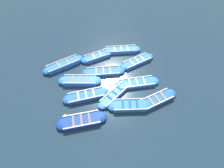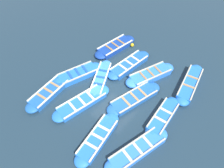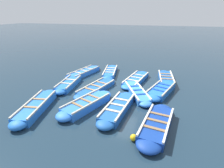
{
  "view_description": "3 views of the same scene",
  "coord_description": "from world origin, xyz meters",
  "px_view_note": "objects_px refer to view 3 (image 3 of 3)",
  "views": [
    {
      "loc": [
        8.43,
        -3.12,
        11.87
      ],
      "look_at": [
        0.4,
        0.03,
        0.46
      ],
      "focal_mm": 28.0,
      "sensor_mm": 36.0,
      "label": 1
    },
    {
      "loc": [
        -5.39,
        6.97,
        10.53
      ],
      "look_at": [
        0.3,
        -0.07,
        0.27
      ],
      "focal_mm": 35.0,
      "sensor_mm": 36.0,
      "label": 2
    },
    {
      "loc": [
        2.33,
        -9.69,
        4.66
      ],
      "look_at": [
        -0.35,
        -0.08,
        0.54
      ],
      "focal_mm": 28.0,
      "sensor_mm": 36.0,
      "label": 3
    }
  ],
  "objects_px": {
    "boat_outer_right": "(161,90)",
    "boat_far_corner": "(166,79)",
    "boat_near_quay": "(136,80)",
    "boat_drifting": "(86,104)",
    "boat_stern_in": "(137,92)",
    "boat_centre": "(84,73)",
    "boat_mid_row": "(69,84)",
    "buoy_orange_near": "(134,138)",
    "boat_alongside": "(36,107)",
    "boat_end_of_row": "(117,108)",
    "boat_inner_gap": "(157,125)",
    "boat_broadside": "(110,72)",
    "boat_bow_out": "(96,88)"
  },
  "relations": [
    {
      "from": "boat_far_corner",
      "to": "boat_alongside",
      "type": "bearing_deg",
      "value": -136.64
    },
    {
      "from": "boat_alongside",
      "to": "boat_bow_out",
      "type": "height_order",
      "value": "boat_alongside"
    },
    {
      "from": "boat_alongside",
      "to": "boat_inner_gap",
      "type": "bearing_deg",
      "value": 0.72
    },
    {
      "from": "boat_alongside",
      "to": "boat_far_corner",
      "type": "xyz_separation_m",
      "value": [
        6.41,
        6.05,
        -0.03
      ]
    },
    {
      "from": "boat_broadside",
      "to": "boat_inner_gap",
      "type": "xyz_separation_m",
      "value": [
        3.92,
        -6.4,
        0.03
      ]
    },
    {
      "from": "boat_end_of_row",
      "to": "boat_outer_right",
      "type": "bearing_deg",
      "value": 53.87
    },
    {
      "from": "boat_mid_row",
      "to": "boat_near_quay",
      "type": "bearing_deg",
      "value": 26.42
    },
    {
      "from": "boat_bow_out",
      "to": "boat_end_of_row",
      "type": "height_order",
      "value": "boat_end_of_row"
    },
    {
      "from": "boat_mid_row",
      "to": "boat_drifting",
      "type": "distance_m",
      "value": 3.25
    },
    {
      "from": "boat_inner_gap",
      "to": "boat_near_quay",
      "type": "height_order",
      "value": "boat_inner_gap"
    },
    {
      "from": "boat_drifting",
      "to": "boat_bow_out",
      "type": "bearing_deg",
      "value": 96.92
    },
    {
      "from": "boat_mid_row",
      "to": "boat_stern_in",
      "type": "bearing_deg",
      "value": -0.46
    },
    {
      "from": "boat_outer_right",
      "to": "boat_near_quay",
      "type": "xyz_separation_m",
      "value": [
        -1.79,
        1.48,
        -0.04
      ]
    },
    {
      "from": "boat_inner_gap",
      "to": "boat_mid_row",
      "type": "xyz_separation_m",
      "value": [
        -5.9,
        3.15,
        -0.01
      ]
    },
    {
      "from": "boat_far_corner",
      "to": "buoy_orange_near",
      "type": "xyz_separation_m",
      "value": [
        -1.26,
        -7.01,
        -0.04
      ]
    },
    {
      "from": "boat_stern_in",
      "to": "boat_end_of_row",
      "type": "bearing_deg",
      "value": -107.0
    },
    {
      "from": "boat_alongside",
      "to": "boat_near_quay",
      "type": "relative_size",
      "value": 0.99
    },
    {
      "from": "boat_near_quay",
      "to": "boat_drifting",
      "type": "height_order",
      "value": "boat_drifting"
    },
    {
      "from": "boat_outer_right",
      "to": "boat_broadside",
      "type": "bearing_deg",
      "value": 147.14
    },
    {
      "from": "boat_far_corner",
      "to": "buoy_orange_near",
      "type": "distance_m",
      "value": 7.12
    },
    {
      "from": "boat_end_of_row",
      "to": "buoy_orange_near",
      "type": "xyz_separation_m",
      "value": [
        1.13,
        -1.94,
        -0.05
      ]
    },
    {
      "from": "boat_alongside",
      "to": "boat_outer_right",
      "type": "height_order",
      "value": "boat_alongside"
    },
    {
      "from": "boat_near_quay",
      "to": "boat_mid_row",
      "type": "relative_size",
      "value": 1.2
    },
    {
      "from": "boat_far_corner",
      "to": "boat_inner_gap",
      "type": "bearing_deg",
      "value": -94.1
    },
    {
      "from": "boat_centre",
      "to": "boat_mid_row",
      "type": "relative_size",
      "value": 1.19
    },
    {
      "from": "boat_outer_right",
      "to": "boat_drifting",
      "type": "bearing_deg",
      "value": -142.01
    },
    {
      "from": "boat_far_corner",
      "to": "buoy_orange_near",
      "type": "bearing_deg",
      "value": -100.16
    },
    {
      "from": "boat_mid_row",
      "to": "boat_drifting",
      "type": "bearing_deg",
      "value": -45.18
    },
    {
      "from": "boat_stern_in",
      "to": "boat_mid_row",
      "type": "xyz_separation_m",
      "value": [
        -4.62,
        0.04,
        0.02
      ]
    },
    {
      "from": "boat_inner_gap",
      "to": "boat_stern_in",
      "type": "bearing_deg",
      "value": 112.39
    },
    {
      "from": "boat_near_quay",
      "to": "boat_outer_right",
      "type": "bearing_deg",
      "value": -39.62
    },
    {
      "from": "boat_near_quay",
      "to": "boat_far_corner",
      "type": "xyz_separation_m",
      "value": [
        2.08,
        0.72,
        0.02
      ]
    },
    {
      "from": "boat_end_of_row",
      "to": "boat_near_quay",
      "type": "relative_size",
      "value": 0.97
    },
    {
      "from": "boat_stern_in",
      "to": "boat_centre",
      "type": "bearing_deg",
      "value": 151.27
    },
    {
      "from": "boat_broadside",
      "to": "boat_bow_out",
      "type": "bearing_deg",
      "value": -89.34
    },
    {
      "from": "boat_alongside",
      "to": "boat_bow_out",
      "type": "distance_m",
      "value": 3.77
    },
    {
      "from": "boat_outer_right",
      "to": "boat_far_corner",
      "type": "height_order",
      "value": "boat_outer_right"
    },
    {
      "from": "boat_alongside",
      "to": "boat_drifting",
      "type": "xyz_separation_m",
      "value": [
        2.37,
        0.92,
        -0.0
      ]
    },
    {
      "from": "boat_far_corner",
      "to": "boat_mid_row",
      "type": "xyz_separation_m",
      "value": [
        -6.33,
        -2.83,
        0.0
      ]
    },
    {
      "from": "boat_drifting",
      "to": "buoy_orange_near",
      "type": "relative_size",
      "value": 13.54
    },
    {
      "from": "boat_bow_out",
      "to": "boat_mid_row",
      "type": "xyz_separation_m",
      "value": [
        -2.02,
        0.1,
        0.03
      ]
    },
    {
      "from": "boat_alongside",
      "to": "boat_near_quay",
      "type": "height_order",
      "value": "boat_alongside"
    },
    {
      "from": "boat_alongside",
      "to": "boat_broadside",
      "type": "height_order",
      "value": "boat_alongside"
    },
    {
      "from": "boat_alongside",
      "to": "boat_far_corner",
      "type": "bearing_deg",
      "value": 43.36
    },
    {
      "from": "boat_inner_gap",
      "to": "boat_end_of_row",
      "type": "relative_size",
      "value": 0.98
    },
    {
      "from": "boat_end_of_row",
      "to": "boat_mid_row",
      "type": "xyz_separation_m",
      "value": [
        -3.95,
        2.24,
        -0.01
      ]
    },
    {
      "from": "buoy_orange_near",
      "to": "boat_stern_in",
      "type": "bearing_deg",
      "value": 96.24
    },
    {
      "from": "boat_drifting",
      "to": "boat_broadside",
      "type": "bearing_deg",
      "value": 93.16
    },
    {
      "from": "boat_centre",
      "to": "boat_near_quay",
      "type": "distance_m",
      "value": 4.27
    },
    {
      "from": "boat_alongside",
      "to": "buoy_orange_near",
      "type": "distance_m",
      "value": 5.24
    }
  ]
}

